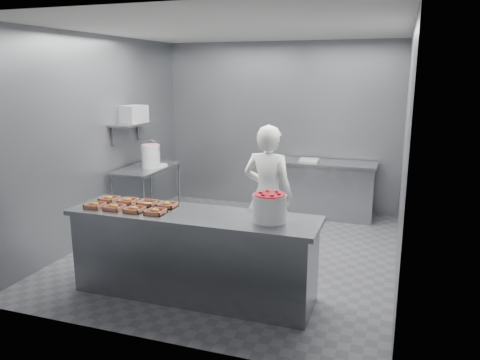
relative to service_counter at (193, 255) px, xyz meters
name	(u,v)px	position (x,y,z in m)	size (l,w,h in m)	color
floor	(236,250)	(0.00, 1.35, -0.45)	(4.50, 4.50, 0.00)	#4C4C51
ceiling	(236,29)	(0.00, 1.35, 2.35)	(4.50, 4.50, 0.00)	white
wall_back	(280,126)	(0.00, 3.60, 0.95)	(4.00, 0.04, 2.80)	slate
wall_left	(101,138)	(-2.00, 1.35, 0.95)	(0.04, 4.50, 2.80)	slate
wall_right	(404,154)	(2.00, 1.35, 0.95)	(0.04, 4.50, 2.80)	slate
service_counter	(193,255)	(0.00, 0.00, 0.00)	(2.60, 0.70, 0.90)	slate
prep_table	(147,187)	(-1.65, 1.95, 0.14)	(0.60, 1.20, 0.90)	slate
back_counter	(328,189)	(0.90, 3.25, 0.00)	(1.50, 0.60, 0.90)	slate
wall_shelf	(135,124)	(-1.82, 1.95, 1.10)	(0.35, 0.90, 0.03)	slate
tray_0	(95,205)	(-1.07, -0.13, 0.47)	(0.19, 0.18, 0.06)	tan
tray_1	(114,207)	(-0.83, -0.13, 0.47)	(0.19, 0.18, 0.06)	tan
tray_2	(135,209)	(-0.59, -0.13, 0.47)	(0.19, 0.18, 0.06)	tan
tray_3	(155,211)	(-0.35, -0.13, 0.47)	(0.19, 0.18, 0.06)	tan
tray_4	(109,199)	(-1.07, 0.13, 0.47)	(0.19, 0.18, 0.06)	tan
tray_5	(128,201)	(-0.83, 0.13, 0.47)	(0.19, 0.18, 0.06)	tan
tray_6	(148,203)	(-0.59, 0.13, 0.47)	(0.19, 0.18, 0.04)	tan
tray_7	(167,205)	(-0.35, 0.13, 0.47)	(0.19, 0.18, 0.06)	tan
worker	(268,195)	(0.48, 1.13, 0.40)	(0.62, 0.41, 1.70)	white
strawberry_tub	(270,207)	(0.81, 0.01, 0.59)	(0.33, 0.33, 0.27)	silver
glaze_bucket	(151,155)	(-1.57, 1.96, 0.63)	(0.29, 0.27, 0.42)	silver
bucket_lid	(158,165)	(-1.53, 2.07, 0.46)	(0.30, 0.30, 0.02)	silver
rag	(151,163)	(-1.71, 2.22, 0.46)	(0.15, 0.13, 0.02)	#CCB28C
appliance	(134,114)	(-1.82, 1.94, 1.24)	(0.30, 0.34, 0.26)	gray
paper_stack	(309,160)	(0.58, 3.25, 0.46)	(0.30, 0.22, 0.04)	silver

